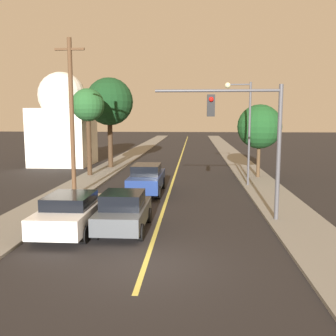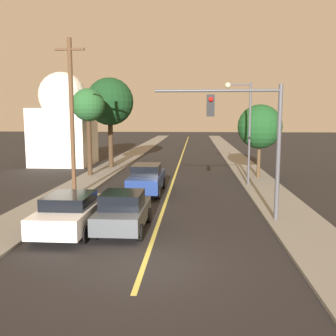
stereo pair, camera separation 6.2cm
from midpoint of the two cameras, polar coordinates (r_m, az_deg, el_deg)
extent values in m
plane|color=black|center=(11.73, -3.67, -14.52)|extent=(200.00, 200.00, 0.00)
cube|color=black|center=(46.98, 2.17, 2.38)|extent=(9.15, 80.00, 0.01)
cube|color=#D1C14C|center=(46.98, 2.17, 2.38)|extent=(0.16, 76.00, 0.00)
cube|color=gray|center=(47.52, -4.88, 2.48)|extent=(2.50, 80.00, 0.12)
cube|color=gray|center=(47.16, 9.27, 2.37)|extent=(2.50, 80.00, 0.12)
cube|color=#474C51|center=(14.92, -6.86, -7.05)|extent=(1.74, 3.85, 0.66)
cube|color=black|center=(14.62, -7.01, -4.83)|extent=(1.53, 1.73, 0.59)
cylinder|color=black|center=(16.29, -8.92, -7.00)|extent=(0.22, 0.63, 0.63)
cylinder|color=black|center=(16.01, -3.11, -7.19)|extent=(0.22, 0.63, 0.63)
cylinder|color=black|center=(14.07, -11.10, -9.45)|extent=(0.22, 0.63, 0.63)
cylinder|color=black|center=(13.74, -4.35, -9.74)|extent=(0.22, 0.63, 0.63)
cube|color=navy|center=(21.92, -3.30, -1.92)|extent=(1.75, 4.83, 0.79)
cube|color=black|center=(21.62, -3.38, -0.22)|extent=(1.54, 2.17, 0.58)
cylinder|color=black|center=(23.56, -4.84, -2.23)|extent=(0.22, 0.71, 0.71)
cylinder|color=black|center=(23.37, -0.81, -2.29)|extent=(0.22, 0.71, 0.71)
cylinder|color=black|center=(20.66, -6.11, -3.68)|extent=(0.22, 0.71, 0.71)
cylinder|color=black|center=(20.44, -1.51, -3.76)|extent=(0.22, 0.71, 0.71)
cube|color=white|center=(15.22, -14.53, -6.81)|extent=(1.88, 4.59, 0.72)
cube|color=black|center=(14.91, -14.83, -4.78)|extent=(1.66, 2.06, 0.46)
cylinder|color=black|center=(16.90, -15.85, -6.67)|extent=(0.22, 0.63, 0.63)
cylinder|color=black|center=(16.38, -9.91, -6.94)|extent=(0.22, 0.63, 0.63)
cylinder|color=black|center=(14.36, -19.73, -9.41)|extent=(0.22, 0.63, 0.63)
cylinder|color=black|center=(13.75, -12.78, -9.90)|extent=(0.22, 0.63, 0.63)
cylinder|color=#47474C|center=(16.27, 16.40, 2.18)|extent=(0.18, 0.18, 5.66)
cylinder|color=#47474C|center=(15.88, 7.43, 11.62)|extent=(5.17, 0.12, 0.12)
cube|color=black|center=(15.84, 6.45, 9.43)|extent=(0.32, 0.28, 0.90)
sphere|color=red|center=(15.67, 6.49, 10.36)|extent=(0.20, 0.20, 0.20)
cylinder|color=#47474C|center=(24.24, 12.21, 5.05)|extent=(0.14, 0.14, 6.48)
cylinder|color=#47474C|center=(24.21, 10.72, 12.40)|extent=(1.42, 0.09, 0.09)
sphere|color=beige|center=(24.14, 9.01, 12.33)|extent=(0.36, 0.36, 0.36)
cylinder|color=#513823|center=(21.09, -14.52, 7.31)|extent=(0.24, 0.24, 8.48)
cube|color=#513823|center=(21.39, -14.87, 17.11)|extent=(1.60, 0.12, 0.12)
cylinder|color=#3D2B1C|center=(32.63, -8.84, 3.80)|extent=(0.41, 0.41, 4.21)
sphere|color=#143819|center=(32.58, -8.97, 9.97)|extent=(4.02, 4.02, 4.02)
cylinder|color=#3D2B1C|center=(28.45, -12.00, 3.30)|extent=(0.35, 0.35, 4.36)
sphere|color=#235628|center=(28.39, -12.18, 9.39)|extent=(2.40, 2.40, 2.40)
cylinder|color=#4C3823|center=(27.75, 13.54, 1.26)|extent=(0.26, 0.26, 2.54)
sphere|color=#19471E|center=(27.59, 13.70, 6.15)|extent=(3.15, 3.15, 3.15)
cube|color=silver|center=(35.99, -15.71, 4.56)|extent=(5.09, 5.09, 5.19)
sphere|color=silver|center=(36.00, -15.93, 10.55)|extent=(4.25, 4.25, 4.25)
camera|label=1|loc=(0.03, -90.08, -0.01)|focal=40.00mm
camera|label=2|loc=(0.03, 89.92, 0.01)|focal=40.00mm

